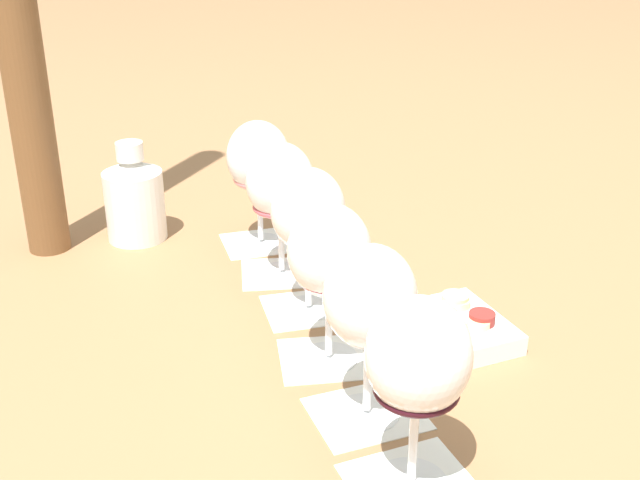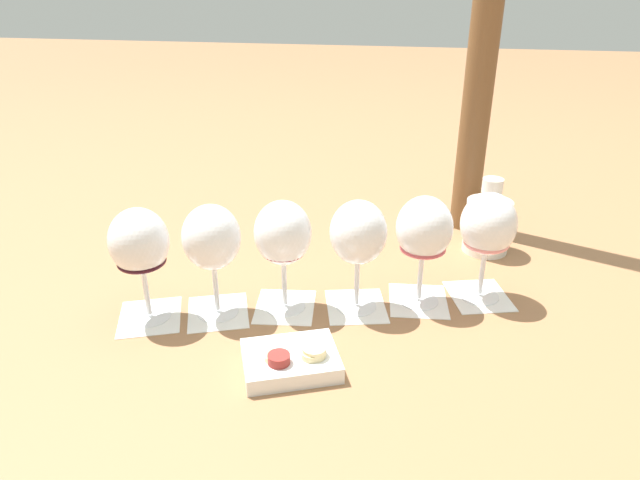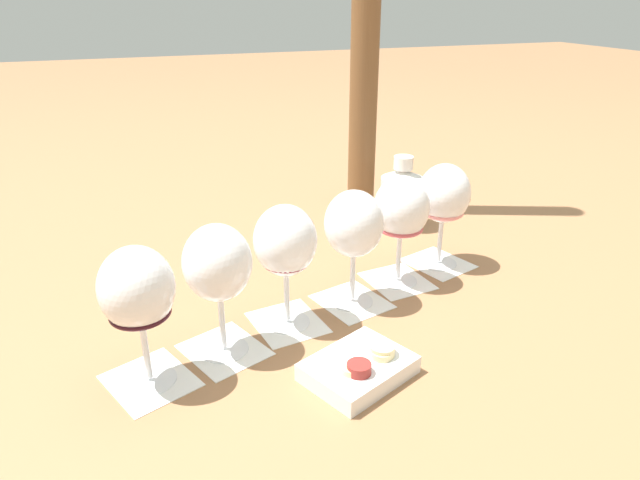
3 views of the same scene
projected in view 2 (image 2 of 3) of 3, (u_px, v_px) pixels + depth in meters
ground_plane at (319, 307)px, 0.99m from camera, size 8.00×8.00×0.00m
tasting_card_0 at (479, 296)px, 1.02m from camera, size 0.13×0.14×0.00m
tasting_card_1 at (418, 300)px, 1.00m from camera, size 0.11×0.12×0.00m
tasting_card_2 at (356, 306)px, 0.99m from camera, size 0.13×0.14×0.00m
tasting_card_3 at (285, 307)px, 0.99m from camera, size 0.11×0.13×0.00m
tasting_card_4 at (218, 312)px, 0.97m from camera, size 0.13×0.14×0.00m
tasting_card_5 at (150, 317)px, 0.96m from camera, size 0.14×0.14×0.00m
wine_glass_0 at (488, 228)px, 0.96m from camera, size 0.09×0.09×0.19m
wine_glass_1 at (424, 232)px, 0.95m from camera, size 0.09×0.09×0.19m
wine_glass_2 at (358, 237)px, 0.93m from camera, size 0.09×0.09×0.19m
wine_glass_3 at (283, 238)px, 0.93m from camera, size 0.09×0.09×0.19m
wine_glass_4 at (212, 242)px, 0.91m from camera, size 0.09×0.09×0.19m
wine_glass_5 at (139, 246)px, 0.90m from camera, size 0.09×0.09×0.19m
ceramic_vase at (488, 220)px, 1.16m from camera, size 0.09×0.09×0.16m
snack_dish at (291, 360)px, 0.83m from camera, size 0.17×0.15×0.04m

